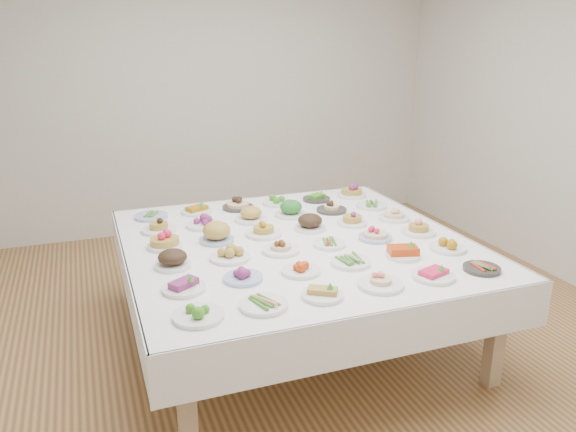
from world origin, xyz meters
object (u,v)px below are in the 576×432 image
object	(u,v)px
display_table	(296,249)
dish_0	(198,311)
dish_35	(352,188)
dish_18	(164,238)

from	to	relation	value
display_table	dish_0	size ratio (longest dim) A/B	8.97
dish_0	dish_35	distance (m)	2.43
dish_18	dish_35	world-z (taller)	dish_35
dish_18	dish_35	xyz separation A→B (m)	(1.71, 0.69, 0.01)
dish_0	dish_18	distance (m)	1.04
display_table	dish_35	world-z (taller)	dish_35
dish_18	dish_0	bearing A→B (deg)	-89.56
display_table	dish_35	bearing A→B (deg)	45.19
dish_0	dish_18	world-z (taller)	dish_18
dish_35	dish_0	bearing A→B (deg)	-134.63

